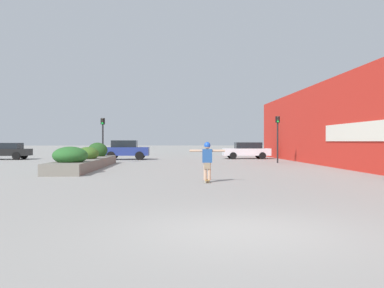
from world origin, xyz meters
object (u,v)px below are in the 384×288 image
at_px(skateboard, 207,181).
at_px(traffic_light_left, 103,132).
at_px(car_rightmost, 247,150).
at_px(traffic_light_right, 278,131).
at_px(car_center_right, 6,151).
at_px(car_center_left, 126,150).
at_px(skateboarder, 207,157).

relative_size(skateboard, traffic_light_left, 0.24).
bearing_deg(skateboard, car_rightmost, 81.07).
xyz_separation_m(traffic_light_left, traffic_light_right, (12.53, -0.30, 0.09)).
distance_m(car_center_right, car_rightmost, 20.85).
bearing_deg(car_center_left, skateboard, 14.56).
height_order(car_center_right, traffic_light_left, traffic_light_left).
bearing_deg(car_center_right, car_center_left, -93.79).
height_order(skateboarder, traffic_light_right, traffic_light_right).
relative_size(car_rightmost, traffic_light_left, 1.29).
distance_m(skateboarder, car_rightmost, 22.13).
distance_m(car_center_right, traffic_light_left, 11.46).
bearing_deg(traffic_light_right, skateboarder, -113.60).
bearing_deg(car_center_left, traffic_light_right, 61.93).
relative_size(skateboard, car_center_left, 0.20).
bearing_deg(skateboard, traffic_light_right, 71.18).
bearing_deg(traffic_light_left, skateboarder, -66.60).
bearing_deg(traffic_light_left, skateboard, -66.60).
distance_m(car_rightmost, traffic_light_left, 13.55).
bearing_deg(skateboarder, traffic_light_left, 118.18).
relative_size(car_center_left, traffic_light_left, 1.18).
bearing_deg(car_center_right, traffic_light_left, -125.06).
bearing_deg(traffic_light_right, traffic_light_left, 178.61).
distance_m(skateboarder, car_center_right, 26.23).
relative_size(car_center_left, car_rightmost, 0.92).
height_order(traffic_light_left, traffic_light_right, traffic_light_right).
distance_m(skateboard, car_center_right, 26.24).
bearing_deg(car_center_right, skateboard, -143.50).
bearing_deg(car_center_left, car_rightmost, 95.94).
height_order(car_center_right, car_rightmost, car_rightmost).
xyz_separation_m(skateboard, car_rightmost, (5.24, 21.50, 0.69)).
bearing_deg(car_center_left, skateboarder, 14.56).
relative_size(skateboard, car_center_right, 0.19).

